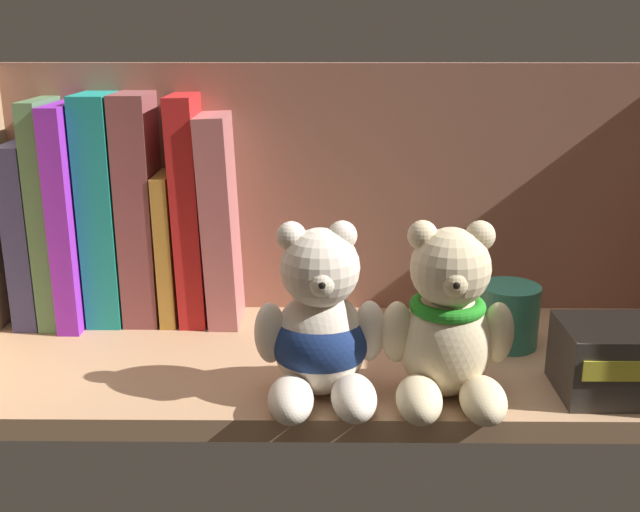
{
  "coord_description": "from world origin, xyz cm",
  "views": [
    {
      "loc": [
        -1.26,
        -67.31,
        32.75
      ],
      "look_at": [
        -1.88,
        0.0,
        12.0
      ],
      "focal_mm": 42.65,
      "sensor_mm": 36.0,
      "label": 1
    }
  ],
  "objects_px": {
    "book_0": "(35,230)",
    "small_product_box": "(611,360)",
    "book_5": "(172,244)",
    "book_1": "(56,210)",
    "book_4": "(143,207)",
    "book_7": "(222,217)",
    "book_2": "(78,212)",
    "book_6": "(192,208)",
    "teddy_bear_larger": "(320,330)",
    "teddy_bear_smaller": "(448,326)",
    "book_3": "(107,208)",
    "pillar_candle": "(508,315)"
  },
  "relations": [
    {
      "from": "book_0",
      "to": "small_product_box",
      "type": "relative_size",
      "value": 2.18
    },
    {
      "from": "book_4",
      "to": "teddy_bear_smaller",
      "type": "relative_size",
      "value": 1.56
    },
    {
      "from": "book_2",
      "to": "book_6",
      "type": "distance_m",
      "value": 0.12
    },
    {
      "from": "book_6",
      "to": "pillar_candle",
      "type": "xyz_separation_m",
      "value": [
        0.32,
        -0.08,
        -0.09
      ]
    },
    {
      "from": "book_7",
      "to": "teddy_bear_larger",
      "type": "height_order",
      "value": "book_7"
    },
    {
      "from": "book_5",
      "to": "book_7",
      "type": "bearing_deg",
      "value": 0.0
    },
    {
      "from": "book_1",
      "to": "teddy_bear_smaller",
      "type": "height_order",
      "value": "book_1"
    },
    {
      "from": "book_5",
      "to": "teddy_bear_smaller",
      "type": "xyz_separation_m",
      "value": [
        0.27,
        -0.19,
        -0.01
      ]
    },
    {
      "from": "book_5",
      "to": "book_7",
      "type": "xyz_separation_m",
      "value": [
        0.06,
        0.0,
        0.03
      ]
    },
    {
      "from": "book_1",
      "to": "teddy_bear_larger",
      "type": "distance_m",
      "value": 0.34
    },
    {
      "from": "book_3",
      "to": "book_6",
      "type": "height_order",
      "value": "same"
    },
    {
      "from": "book_0",
      "to": "book_5",
      "type": "height_order",
      "value": "book_0"
    },
    {
      "from": "book_1",
      "to": "book_5",
      "type": "xyz_separation_m",
      "value": [
        0.12,
        0.0,
        -0.04
      ]
    },
    {
      "from": "book_3",
      "to": "teddy_bear_smaller",
      "type": "relative_size",
      "value": 1.55
    },
    {
      "from": "small_product_box",
      "to": "book_0",
      "type": "bearing_deg",
      "value": 161.78
    },
    {
      "from": "book_3",
      "to": "book_5",
      "type": "relative_size",
      "value": 1.51
    },
    {
      "from": "book_4",
      "to": "book_6",
      "type": "xyz_separation_m",
      "value": [
        0.05,
        0.0,
        -0.0
      ]
    },
    {
      "from": "teddy_bear_larger",
      "to": "small_product_box",
      "type": "distance_m",
      "value": 0.25
    },
    {
      "from": "book_4",
      "to": "small_product_box",
      "type": "xyz_separation_m",
      "value": [
        0.44,
        -0.18,
        -0.09
      ]
    },
    {
      "from": "book_0",
      "to": "book_1",
      "type": "distance_m",
      "value": 0.03
    },
    {
      "from": "teddy_bear_larger",
      "to": "book_0",
      "type": "bearing_deg",
      "value": 148.28
    },
    {
      "from": "teddy_bear_smaller",
      "to": "book_3",
      "type": "bearing_deg",
      "value": 150.05
    },
    {
      "from": "book_4",
      "to": "book_7",
      "type": "bearing_deg",
      "value": 0.0
    },
    {
      "from": "book_0",
      "to": "small_product_box",
      "type": "xyz_separation_m",
      "value": [
        0.56,
        -0.18,
        -0.06
      ]
    },
    {
      "from": "book_2",
      "to": "book_4",
      "type": "bearing_deg",
      "value": 0.0
    },
    {
      "from": "book_0",
      "to": "book_3",
      "type": "distance_m",
      "value": 0.08
    },
    {
      "from": "book_3",
      "to": "book_6",
      "type": "bearing_deg",
      "value": 0.0
    },
    {
      "from": "book_1",
      "to": "book_2",
      "type": "height_order",
      "value": "book_1"
    },
    {
      "from": "book_2",
      "to": "pillar_candle",
      "type": "xyz_separation_m",
      "value": [
        0.44,
        -0.08,
        -0.08
      ]
    },
    {
      "from": "book_5",
      "to": "small_product_box",
      "type": "relative_size",
      "value": 1.81
    },
    {
      "from": "book_5",
      "to": "teddy_bear_larger",
      "type": "height_order",
      "value": "book_5"
    },
    {
      "from": "book_2",
      "to": "pillar_candle",
      "type": "height_order",
      "value": "book_2"
    },
    {
      "from": "book_5",
      "to": "book_6",
      "type": "height_order",
      "value": "book_6"
    },
    {
      "from": "book_3",
      "to": "book_4",
      "type": "bearing_deg",
      "value": 0.0
    },
    {
      "from": "book_2",
      "to": "book_7",
      "type": "relative_size",
      "value": 1.05
    },
    {
      "from": "book_0",
      "to": "book_7",
      "type": "relative_size",
      "value": 0.87
    },
    {
      "from": "book_3",
      "to": "pillar_candle",
      "type": "height_order",
      "value": "book_3"
    },
    {
      "from": "book_3",
      "to": "book_6",
      "type": "xyz_separation_m",
      "value": [
        0.09,
        0.0,
        -0.0
      ]
    },
    {
      "from": "book_6",
      "to": "book_1",
      "type": "bearing_deg",
      "value": 180.0
    },
    {
      "from": "book_1",
      "to": "book_0",
      "type": "bearing_deg",
      "value": 180.0
    },
    {
      "from": "book_2",
      "to": "book_5",
      "type": "xyz_separation_m",
      "value": [
        0.1,
        0.0,
        -0.04
      ]
    },
    {
      "from": "book_6",
      "to": "pillar_candle",
      "type": "distance_m",
      "value": 0.34
    },
    {
      "from": "book_3",
      "to": "small_product_box",
      "type": "bearing_deg",
      "value": -21.0
    },
    {
      "from": "book_0",
      "to": "small_product_box",
      "type": "distance_m",
      "value": 0.59
    },
    {
      "from": "book_1",
      "to": "pillar_candle",
      "type": "bearing_deg",
      "value": -9.83
    },
    {
      "from": "book_2",
      "to": "book_0",
      "type": "bearing_deg",
      "value": 180.0
    },
    {
      "from": "book_7",
      "to": "teddy_bear_smaller",
      "type": "xyz_separation_m",
      "value": [
        0.21,
        -0.19,
        -0.04
      ]
    },
    {
      "from": "book_1",
      "to": "pillar_candle",
      "type": "xyz_separation_m",
      "value": [
        0.47,
        -0.08,
        -0.09
      ]
    },
    {
      "from": "book_3",
      "to": "book_6",
      "type": "relative_size",
      "value": 1.0
    },
    {
      "from": "book_6",
      "to": "book_7",
      "type": "xyz_separation_m",
      "value": [
        0.03,
        0.0,
        -0.01
      ]
    }
  ]
}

